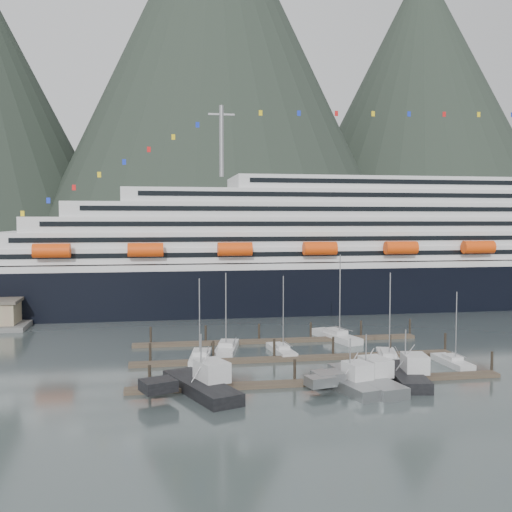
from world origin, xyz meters
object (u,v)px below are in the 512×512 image
(trawler_b, at_px, (349,383))
(trawler_d, at_px, (404,374))
(sailboat_b, at_px, (281,351))
(sailboat_h, at_px, (452,362))
(cruise_ship, at_px, (387,255))
(trawler_a, at_px, (200,385))
(sailboat_a, at_px, (200,358))
(sailboat_d, at_px, (388,359))
(trawler_c, at_px, (365,379))
(sailboat_c, at_px, (227,349))
(sailboat_g, at_px, (336,337))

(trawler_b, relative_size, trawler_d, 0.88)
(sailboat_b, xyz_separation_m, sailboat_h, (22.26, -11.32, -0.01))
(cruise_ship, distance_m, trawler_a, 84.02)
(sailboat_a, xyz_separation_m, sailboat_b, (12.66, 2.77, -0.02))
(sailboat_b, relative_size, trawler_d, 0.98)
(cruise_ship, bearing_deg, sailboat_b, -127.40)
(sailboat_d, distance_m, trawler_b, 16.74)
(cruise_ship, bearing_deg, trawler_c, -114.11)
(sailboat_a, distance_m, trawler_c, 25.19)
(sailboat_h, xyz_separation_m, trawler_a, (-36.20, -7.83, 0.57))
(sailboat_d, distance_m, sailboat_h, 8.83)
(trawler_d, bearing_deg, trawler_b, 116.95)
(sailboat_b, xyz_separation_m, sailboat_c, (-8.14, 2.53, 0.02))
(cruise_ship, xyz_separation_m, trawler_c, (-29.79, -66.58, -11.14))
(sailboat_c, distance_m, trawler_a, 22.45)
(sailboat_d, relative_size, sailboat_h, 1.23)
(sailboat_h, bearing_deg, trawler_b, 115.13)
(trawler_d, bearing_deg, sailboat_g, 10.35)
(sailboat_h, xyz_separation_m, trawler_b, (-18.39, -9.48, 0.49))
(sailboat_c, bearing_deg, sailboat_d, -101.22)
(sailboat_d, bearing_deg, sailboat_a, 95.68)
(sailboat_a, xyz_separation_m, sailboat_d, (26.88, -4.89, -0.01))
(trawler_b, bearing_deg, sailboat_h, -76.69)
(sailboat_h, distance_m, trawler_a, 37.04)
(sailboat_c, bearing_deg, sailboat_a, 152.83)
(sailboat_b, relative_size, trawler_b, 1.11)
(cruise_ship, bearing_deg, trawler_b, -115.38)
(sailboat_b, bearing_deg, trawler_c, -166.75)
(sailboat_g, bearing_deg, trawler_a, 121.95)
(sailboat_a, xyz_separation_m, sailboat_g, (24.09, 11.73, 0.02))
(sailboat_h, height_order, trawler_b, sailboat_h)
(trawler_b, bearing_deg, sailboat_d, -52.20)
(sailboat_c, height_order, trawler_b, sailboat_c)
(sailboat_d, bearing_deg, trawler_a, 128.19)
(sailboat_h, bearing_deg, sailboat_b, 60.91)
(sailboat_d, relative_size, trawler_d, 1.06)
(sailboat_d, height_order, trawler_d, sailboat_d)
(sailboat_c, height_order, trawler_a, sailboat_c)
(sailboat_c, relative_size, trawler_b, 1.15)
(trawler_a, relative_size, trawler_d, 1.15)
(sailboat_a, height_order, trawler_c, sailboat_a)
(cruise_ship, relative_size, trawler_b, 18.76)
(sailboat_a, distance_m, sailboat_h, 35.95)
(trawler_c, bearing_deg, sailboat_c, 23.17)
(sailboat_b, height_order, trawler_d, sailboat_b)
(sailboat_c, distance_m, trawler_b, 26.24)
(sailboat_g, distance_m, trawler_b, 30.71)
(trawler_c, bearing_deg, sailboat_d, -44.63)
(sailboat_h, distance_m, trawler_b, 20.70)
(sailboat_c, xyz_separation_m, trawler_c, (14.55, -21.76, 0.47))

